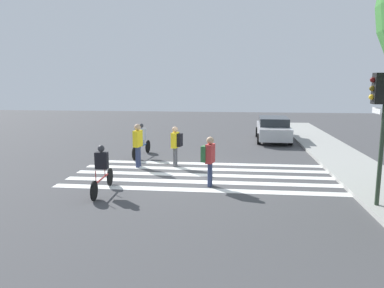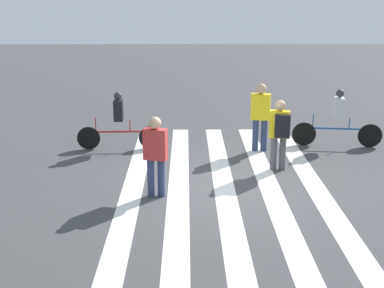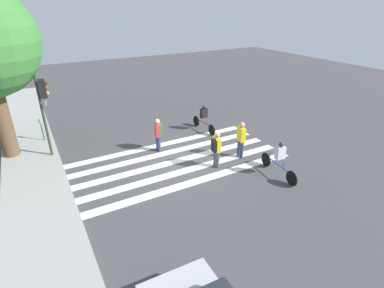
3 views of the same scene
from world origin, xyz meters
name	(u,v)px [view 1 (image 1 of 3)]	position (x,y,z in m)	size (l,w,h in m)	color
ground_plane	(201,175)	(0.00, 0.00, 0.00)	(60.00, 60.00, 0.00)	#444447
sidewalk_curb	(369,178)	(0.00, 6.25, 0.07)	(36.00, 2.50, 0.14)	#9E9E99
crosswalk_stripes	(201,175)	(0.00, 0.00, 0.00)	(4.52, 10.00, 0.01)	white
traffic_light	(379,110)	(3.39, 5.17, 2.83)	(0.60, 0.50, 4.04)	#283828
pedestrian_child_with_backpack	(138,143)	(-1.14, -2.80, 1.04)	(0.54, 0.33, 1.84)	navy
pedestrian_adult_yellow_jacket	(176,143)	(-1.39, -1.20, 1.01)	(0.51, 0.46, 1.73)	#4C4C51
pedestrian_adult_blue_shirt	(209,157)	(1.49, 0.39, 1.02)	(0.52, 0.48, 1.74)	navy
cyclist_near_curb	(102,167)	(2.67, -3.02, 0.86)	(2.30, 0.41, 1.59)	black
cyclist_far_lane	(141,139)	(-3.34, -3.19, 0.86)	(2.44, 0.42, 1.61)	black
car_parked_far_curb	(273,129)	(-8.95, 3.64, 0.75)	(4.85, 2.09, 1.44)	#B7B7BC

